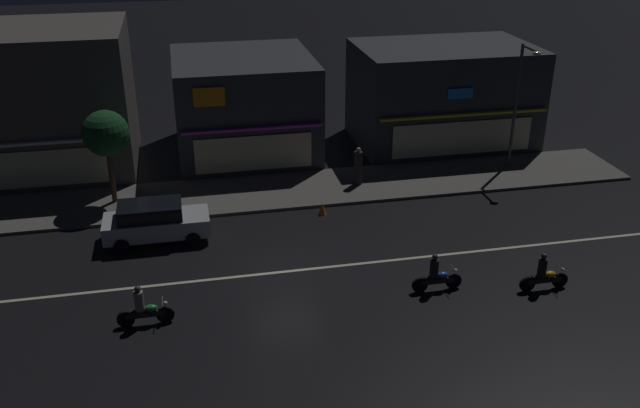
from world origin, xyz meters
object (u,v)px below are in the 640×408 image
(motorcycle_following, at_px, (544,275))
(traffic_cone, at_px, (322,209))
(motorcycle_opposite_lane, at_px, (143,309))
(motorcycle_lead, at_px, (436,275))
(streetlamp_mid, at_px, (519,96))
(parked_car_near_kerb, at_px, (155,221))
(pedestrian_on_sidewalk, at_px, (358,167))

(motorcycle_following, bearing_deg, traffic_cone, -46.59)
(motorcycle_opposite_lane, xyz_separation_m, traffic_cone, (7.65, 7.10, -0.36))
(motorcycle_lead, relative_size, motorcycle_following, 1.00)
(motorcycle_opposite_lane, distance_m, traffic_cone, 10.44)
(streetlamp_mid, height_order, traffic_cone, streetlamp_mid)
(traffic_cone, bearing_deg, motorcycle_opposite_lane, -137.11)
(parked_car_near_kerb, distance_m, traffic_cone, 7.37)
(streetlamp_mid, xyz_separation_m, motorcycle_lead, (-8.03, -10.41, -3.30))
(streetlamp_mid, height_order, parked_car_near_kerb, streetlamp_mid)
(parked_car_near_kerb, distance_m, motorcycle_lead, 11.73)
(parked_car_near_kerb, xyz_separation_m, motorcycle_lead, (10.01, -6.11, -0.24))
(motorcycle_lead, relative_size, traffic_cone, 3.45)
(motorcycle_following, relative_size, traffic_cone, 3.45)
(pedestrian_on_sidewalk, distance_m, parked_car_near_kerb, 10.32)
(pedestrian_on_sidewalk, distance_m, motorcycle_lead, 9.80)
(streetlamp_mid, xyz_separation_m, pedestrian_on_sidewalk, (-8.41, -0.62, -2.92))
(motorcycle_following, relative_size, motorcycle_opposite_lane, 1.00)
(parked_car_near_kerb, relative_size, traffic_cone, 7.82)
(streetlamp_mid, xyz_separation_m, traffic_cone, (-10.76, -3.33, -3.66))
(motorcycle_lead, xyz_separation_m, traffic_cone, (-2.72, 7.08, -0.36))
(motorcycle_lead, bearing_deg, parked_car_near_kerb, -31.94)
(parked_car_near_kerb, height_order, motorcycle_opposite_lane, parked_car_near_kerb)
(pedestrian_on_sidewalk, xyz_separation_m, motorcycle_lead, (0.37, -9.79, -0.39))
(streetlamp_mid, xyz_separation_m, motorcycle_following, (-4.18, -11.16, -3.30))
(pedestrian_on_sidewalk, relative_size, motorcycle_lead, 1.00)
(traffic_cone, bearing_deg, motorcycle_following, -49.98)
(motorcycle_lead, relative_size, motorcycle_opposite_lane, 1.00)
(pedestrian_on_sidewalk, xyz_separation_m, motorcycle_opposite_lane, (-10.00, -9.81, -0.39))
(motorcycle_lead, bearing_deg, pedestrian_on_sidewalk, -88.35)
(streetlamp_mid, distance_m, pedestrian_on_sidewalk, 8.92)
(pedestrian_on_sidewalk, distance_m, motorcycle_opposite_lane, 14.01)
(traffic_cone, bearing_deg, motorcycle_lead, -68.95)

